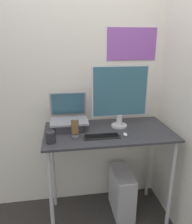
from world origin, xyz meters
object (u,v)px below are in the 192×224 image
Objects in this scene: cell_phone at (75,132)px; computer_tower at (122,192)px; monitor at (120,96)px; mouse at (125,135)px; laptop at (69,120)px; keyboard at (102,136)px.

cell_phone reaches higher than computer_tower.
mouse is (-0.00, -0.22, -0.29)m from monitor.
cell_phone is (0.04, -0.22, -0.03)m from laptop.
computer_tower is (0.47, 0.16, -0.77)m from cell_phone.
keyboard is 1.92× the size of cell_phone.
cell_phone is (-0.22, 0.03, 0.04)m from keyboard.
keyboard is at bearing -142.65° from computer_tower.
keyboard is (-0.20, -0.22, -0.29)m from monitor.
cell_phone reaches higher than keyboard.
monitor is 0.36m from mouse.
monitor is (0.46, -0.04, 0.22)m from laptop.
monitor is 1.21× the size of computer_tower.
computer_tower is (0.05, 0.19, -0.73)m from mouse.
computer_tower is (0.25, 0.19, -0.73)m from keyboard.
laptop is 0.95m from computer_tower.
mouse is at bearing -0.72° from keyboard.
keyboard is 5.46× the size of mouse.
computer_tower is at bearing 75.59° from mouse.
laptop is 0.51m from monitor.
mouse reaches higher than keyboard.
cell_phone is at bearing -79.79° from laptop.
monitor is at bearing 150.99° from computer_tower.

